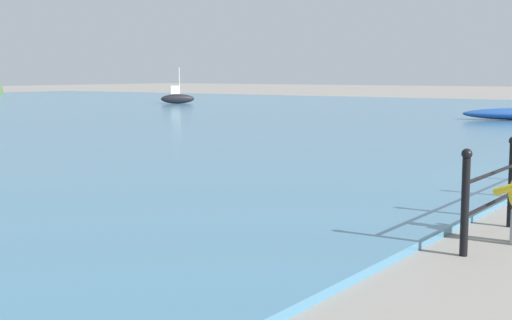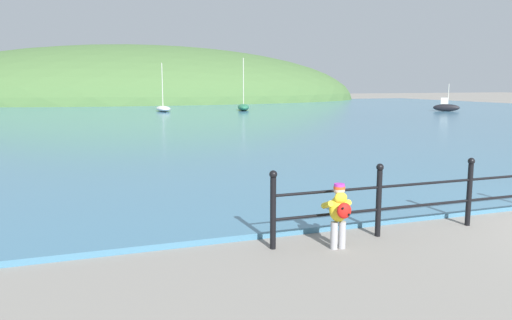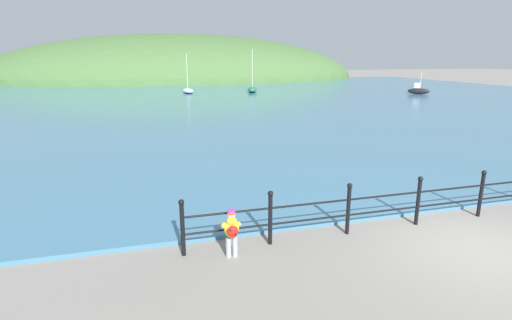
# 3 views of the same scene
# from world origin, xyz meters

# --- Properties ---
(boat_white_sailboat) EXTENTS (1.95, 1.82, 2.32)m
(boat_white_sailboat) POSITION_xyz_m (21.03, 29.36, 0.48)
(boat_white_sailboat) COLOR black
(boat_white_sailboat) RESTS_ON water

